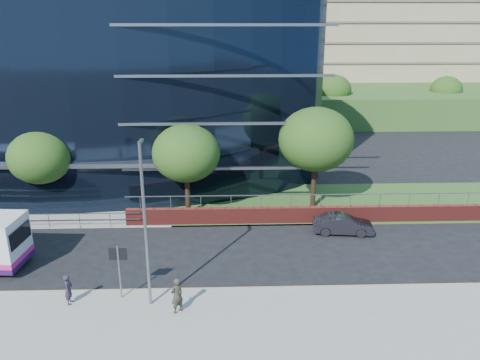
{
  "coord_description": "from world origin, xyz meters",
  "views": [
    {
      "loc": [
        9.65,
        -21.65,
        12.92
      ],
      "look_at": [
        10.62,
        8.0,
        2.93
      ],
      "focal_mm": 35.0,
      "sensor_mm": 36.0,
      "label": 1
    }
  ],
  "objects_px": {
    "tree_far_d": "(316,139)",
    "tree_dist_e": "(334,90)",
    "street_sign": "(118,261)",
    "pedestrian_b": "(177,295)",
    "tree_far_c": "(186,153)",
    "tree_far_b": "(40,157)",
    "streetlight_east": "(145,221)",
    "tree_dist_f": "(446,90)",
    "pedestrian": "(69,289)",
    "parked_car": "(343,224)"
  },
  "relations": [
    {
      "from": "tree_far_d",
      "to": "parked_car",
      "type": "bearing_deg",
      "value": -74.86
    },
    {
      "from": "street_sign",
      "to": "tree_dist_e",
      "type": "relative_size",
      "value": 0.43
    },
    {
      "from": "tree_dist_f",
      "to": "parked_car",
      "type": "relative_size",
      "value": 1.59
    },
    {
      "from": "pedestrian_b",
      "to": "tree_dist_e",
      "type": "bearing_deg",
      "value": -150.88
    },
    {
      "from": "streetlight_east",
      "to": "pedestrian_b",
      "type": "height_order",
      "value": "streetlight_east"
    },
    {
      "from": "street_sign",
      "to": "streetlight_east",
      "type": "xyz_separation_m",
      "value": [
        1.5,
        -0.59,
        2.29
      ]
    },
    {
      "from": "street_sign",
      "to": "parked_car",
      "type": "xyz_separation_m",
      "value": [
        12.68,
        7.24,
        -1.52
      ]
    },
    {
      "from": "tree_dist_e",
      "to": "tree_far_d",
      "type": "bearing_deg",
      "value": -104.93
    },
    {
      "from": "street_sign",
      "to": "pedestrian_b",
      "type": "height_order",
      "value": "street_sign"
    },
    {
      "from": "tree_dist_e",
      "to": "streetlight_east",
      "type": "height_order",
      "value": "streetlight_east"
    },
    {
      "from": "pedestrian",
      "to": "streetlight_east",
      "type": "bearing_deg",
      "value": -95.08
    },
    {
      "from": "tree_far_d",
      "to": "pedestrian",
      "type": "distance_m",
      "value": 18.84
    },
    {
      "from": "tree_dist_f",
      "to": "streetlight_east",
      "type": "distance_m",
      "value": 55.74
    },
    {
      "from": "tree_dist_f",
      "to": "pedestrian",
      "type": "relative_size",
      "value": 3.99
    },
    {
      "from": "tree_dist_e",
      "to": "pedestrian_b",
      "type": "height_order",
      "value": "tree_dist_e"
    },
    {
      "from": "street_sign",
      "to": "tree_dist_f",
      "type": "distance_m",
      "value": 56.25
    },
    {
      "from": "pedestrian",
      "to": "tree_dist_f",
      "type": "bearing_deg",
      "value": -43.58
    },
    {
      "from": "tree_far_b",
      "to": "tree_dist_e",
      "type": "height_order",
      "value": "tree_dist_e"
    },
    {
      "from": "tree_dist_f",
      "to": "pedestrian_b",
      "type": "xyz_separation_m",
      "value": [
        -32.64,
        -44.91,
        -3.18
      ]
    },
    {
      "from": "tree_far_b",
      "to": "tree_far_d",
      "type": "xyz_separation_m",
      "value": [
        19.0,
        0.5,
        0.98
      ]
    },
    {
      "from": "tree_far_d",
      "to": "tree_dist_e",
      "type": "height_order",
      "value": "tree_far_d"
    },
    {
      "from": "tree_far_d",
      "to": "pedestrian",
      "type": "height_order",
      "value": "tree_far_d"
    },
    {
      "from": "street_sign",
      "to": "streetlight_east",
      "type": "height_order",
      "value": "streetlight_east"
    },
    {
      "from": "street_sign",
      "to": "parked_car",
      "type": "relative_size",
      "value": 0.74
    },
    {
      "from": "tree_dist_e",
      "to": "streetlight_east",
      "type": "relative_size",
      "value": 0.81
    },
    {
      "from": "tree_far_b",
      "to": "streetlight_east",
      "type": "bearing_deg",
      "value": -52.37
    },
    {
      "from": "parked_car",
      "to": "pedestrian_b",
      "type": "bearing_deg",
      "value": 137.64
    },
    {
      "from": "tree_far_b",
      "to": "pedestrian_b",
      "type": "bearing_deg",
      "value": -50.15
    },
    {
      "from": "parked_car",
      "to": "pedestrian",
      "type": "height_order",
      "value": "pedestrian"
    },
    {
      "from": "tree_far_b",
      "to": "parked_car",
      "type": "bearing_deg",
      "value": -10.79
    },
    {
      "from": "parked_car",
      "to": "pedestrian",
      "type": "xyz_separation_m",
      "value": [
        -15.04,
        -7.68,
        0.28
      ]
    },
    {
      "from": "street_sign",
      "to": "tree_far_d",
      "type": "bearing_deg",
      "value": 45.22
    },
    {
      "from": "tree_far_d",
      "to": "tree_dist_f",
      "type": "xyz_separation_m",
      "value": [
        24.0,
        32.0,
        -0.98
      ]
    },
    {
      "from": "street_sign",
      "to": "tree_dist_e",
      "type": "distance_m",
      "value": 45.99
    },
    {
      "from": "tree_dist_f",
      "to": "parked_car",
      "type": "distance_m",
      "value": 43.07
    },
    {
      "from": "street_sign",
      "to": "tree_far_c",
      "type": "distance_m",
      "value": 11.14
    },
    {
      "from": "street_sign",
      "to": "tree_far_d",
      "type": "height_order",
      "value": "tree_far_d"
    },
    {
      "from": "pedestrian",
      "to": "pedestrian_b",
      "type": "height_order",
      "value": "pedestrian_b"
    },
    {
      "from": "tree_far_d",
      "to": "tree_dist_f",
      "type": "relative_size",
      "value": 1.23
    },
    {
      "from": "street_sign",
      "to": "parked_car",
      "type": "distance_m",
      "value": 14.68
    },
    {
      "from": "tree_dist_e",
      "to": "parked_car",
      "type": "relative_size",
      "value": 1.71
    },
    {
      "from": "tree_far_c",
      "to": "pedestrian_b",
      "type": "distance_m",
      "value": 12.42
    },
    {
      "from": "tree_far_c",
      "to": "pedestrian_b",
      "type": "bearing_deg",
      "value": -88.27
    },
    {
      "from": "tree_far_d",
      "to": "tree_dist_e",
      "type": "xyz_separation_m",
      "value": [
        8.0,
        30.0,
        -0.65
      ]
    },
    {
      "from": "tree_dist_e",
      "to": "tree_dist_f",
      "type": "xyz_separation_m",
      "value": [
        16.0,
        2.0,
        -0.33
      ]
    },
    {
      "from": "street_sign",
      "to": "pedestrian",
      "type": "distance_m",
      "value": 2.7
    },
    {
      "from": "tree_far_c",
      "to": "street_sign",
      "type": "bearing_deg",
      "value": -103.29
    },
    {
      "from": "tree_far_c",
      "to": "tree_far_b",
      "type": "bearing_deg",
      "value": 177.14
    },
    {
      "from": "tree_far_c",
      "to": "pedestrian",
      "type": "height_order",
      "value": "tree_far_c"
    },
    {
      "from": "tree_far_d",
      "to": "tree_dist_e",
      "type": "distance_m",
      "value": 31.06
    }
  ]
}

